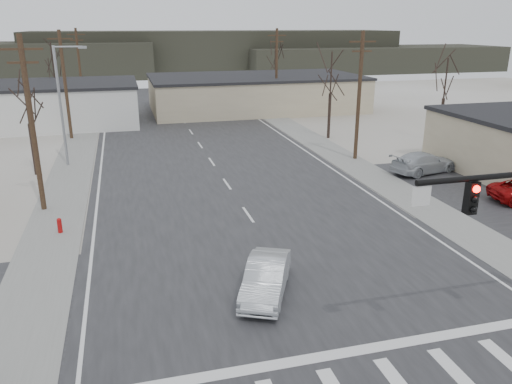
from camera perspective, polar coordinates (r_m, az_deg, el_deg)
The scene contains 25 objects.
ground at distance 21.84m, azimuth 4.28°, elevation -10.08°, with size 140.00×140.00×0.00m, color silver.
main_road at distance 35.25m, azimuth -3.67°, elevation 1.37°, with size 18.00×110.00×0.05m, color #262628.
cross_road at distance 21.83m, azimuth 4.28°, elevation -10.03°, with size 90.00×10.00×0.04m, color #262628.
sidewalk_left at distance 39.66m, azimuth -20.35°, elevation 2.20°, with size 3.00×90.00×0.06m, color gray.
sidewalk_right at distance 42.98m, azimuth 9.00°, elevation 4.37°, with size 3.00×90.00×0.06m, color gray.
fire_hydrant at distance 28.15m, azimuth -21.53°, elevation -3.58°, with size 0.24×0.24×0.87m.
building_left_far at distance 59.39m, azimuth -24.31°, elevation 9.09°, with size 22.30×12.30×4.50m.
building_right_far at distance 64.72m, azimuth -0.04°, elevation 11.28°, with size 26.30×14.30×4.30m.
upole_left_b at distance 30.91m, azimuth -24.25°, elevation 7.24°, with size 2.20×0.30×10.00m.
upole_left_c at distance 50.56m, azimuth -20.98°, elevation 11.51°, with size 2.20×0.30×10.00m.
upole_left_d at distance 70.41m, azimuth -19.51°, elevation 13.37°, with size 2.20×0.30×10.00m.
upole_right_a at distance 40.61m, azimuth 11.70°, elevation 10.85°, with size 2.20×0.30×10.00m.
upole_right_b at distance 60.98m, azimuth 2.35°, elevation 13.71°, with size 2.20×0.30×10.00m.
streetlight_main at distance 40.63m, azimuth -21.22°, elevation 9.80°, with size 2.40×0.25×9.00m.
tree_left_near at distance 38.95m, azimuth -24.76°, elevation 9.24°, with size 3.30×3.30×7.35m.
tree_right_mid at distance 48.16m, azimuth 8.58°, elevation 13.05°, with size 3.74×3.74×8.33m.
tree_left_far at distance 64.62m, azimuth -22.23°, elevation 13.62°, with size 3.96×3.96×8.82m.
tree_right_far at distance 73.41m, azimuth 2.20°, elevation 14.84°, with size 3.52×3.52×7.84m.
tree_lot at distance 49.36m, azimuth 20.86°, elevation 11.79°, with size 3.52×3.52×7.84m.
hill_center at distance 116.19m, azimuth -4.40°, elevation 15.68°, with size 80.00×18.00×9.00m, color #333026.
hill_right at distance 122.14m, azimuth 13.09°, elevation 14.59°, with size 60.00×18.00×5.50m, color #333026.
sedan_crossing at distance 20.40m, azimuth 1.14°, elevation -9.76°, with size 1.55×4.43×1.46m, color #B0B4BB.
car_far_a at distance 69.55m, azimuth -4.05°, elevation 10.56°, with size 1.89×4.64×1.35m, color black.
car_far_b at distance 68.79m, azimuth -15.46°, elevation 9.93°, with size 1.79×4.46×1.52m, color black.
car_parked_silver at distance 38.72m, azimuth 18.61°, elevation 3.20°, with size 2.14×5.27×1.53m, color #ABB0B6.
Camera 1 is at (-6.46, -18.04, 10.49)m, focal length 35.00 mm.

